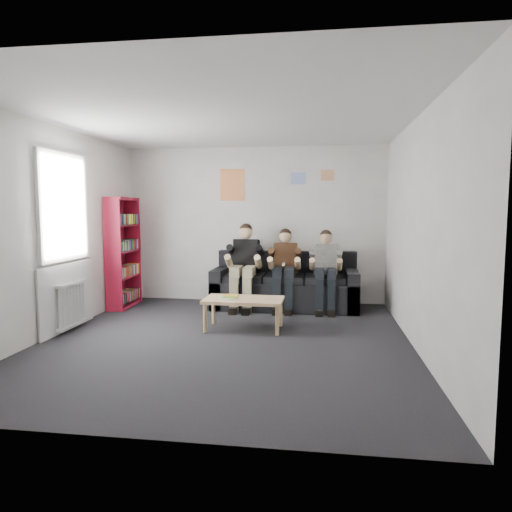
% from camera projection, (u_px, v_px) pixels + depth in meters
% --- Properties ---
extents(room_shell, '(5.00, 5.00, 5.00)m').
position_uv_depth(room_shell, '(225.00, 232.00, 5.53)').
color(room_shell, black).
rests_on(room_shell, ground).
extents(sofa, '(2.36, 0.96, 0.91)m').
position_uv_depth(sofa, '(285.00, 288.00, 7.58)').
color(sofa, black).
rests_on(sofa, ground).
extents(bookshelf, '(0.27, 0.82, 1.82)m').
position_uv_depth(bookshelf, '(124.00, 252.00, 7.56)').
color(bookshelf, maroon).
rests_on(bookshelf, ground).
extents(coffee_table, '(1.06, 0.58, 0.42)m').
position_uv_depth(coffee_table, '(244.00, 302.00, 6.15)').
color(coffee_table, '#D3B779').
rests_on(coffee_table, ground).
extents(game_cases, '(0.22, 0.19, 0.04)m').
position_uv_depth(game_cases, '(229.00, 297.00, 6.14)').
color(game_cases, silver).
rests_on(game_cases, coffee_table).
extents(person_left, '(0.42, 0.89, 1.39)m').
position_uv_depth(person_left, '(244.00, 266.00, 7.42)').
color(person_left, black).
rests_on(person_left, sofa).
extents(person_middle, '(0.38, 0.81, 1.31)m').
position_uv_depth(person_middle, '(284.00, 269.00, 7.34)').
color(person_middle, '#4B3119').
rests_on(person_middle, sofa).
extents(person_right, '(0.37, 0.79, 1.29)m').
position_uv_depth(person_right, '(326.00, 270.00, 7.25)').
color(person_right, white).
rests_on(person_right, sofa).
extents(radiator, '(0.10, 0.64, 0.60)m').
position_uv_depth(radiator, '(72.00, 304.00, 6.13)').
color(radiator, silver).
rests_on(radiator, ground).
extents(window, '(0.05, 1.30, 2.36)m').
position_uv_depth(window, '(65.00, 254.00, 6.07)').
color(window, white).
rests_on(window, room_shell).
extents(poster_large, '(0.42, 0.01, 0.55)m').
position_uv_depth(poster_large, '(232.00, 185.00, 7.97)').
color(poster_large, '#F1C255').
rests_on(poster_large, room_shell).
extents(poster_blue, '(0.25, 0.01, 0.20)m').
position_uv_depth(poster_blue, '(298.00, 178.00, 7.80)').
color(poster_blue, '#4578EB').
rests_on(poster_blue, room_shell).
extents(poster_pink, '(0.22, 0.01, 0.18)m').
position_uv_depth(poster_pink, '(328.00, 175.00, 7.72)').
color(poster_pink, '#CC3F83').
rests_on(poster_pink, room_shell).
extents(poster_sign, '(0.20, 0.01, 0.14)m').
position_uv_depth(poster_sign, '(199.00, 174.00, 8.03)').
color(poster_sign, silver).
rests_on(poster_sign, room_shell).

